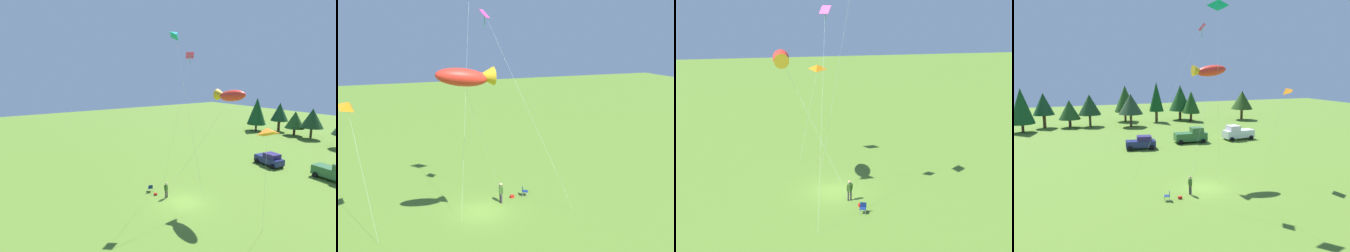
# 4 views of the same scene
# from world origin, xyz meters

# --- Properties ---
(ground_plane) EXTENTS (160.00, 160.00, 0.00)m
(ground_plane) POSITION_xyz_m (0.00, 0.00, 0.00)
(ground_plane) COLOR #547928
(person_kite_flyer) EXTENTS (0.37, 0.55, 1.74)m
(person_kite_flyer) POSITION_xyz_m (-1.96, -1.03, 1.02)
(person_kite_flyer) COLOR #3E343C
(person_kite_flyer) RESTS_ON ground
(folding_chair) EXTENTS (0.61, 0.61, 0.82)m
(folding_chair) POSITION_xyz_m (-4.27, -1.67, 0.49)
(folding_chair) COLOR navy
(folding_chair) RESTS_ON ground
(backpack_on_grass) EXTENTS (0.34, 0.26, 0.22)m
(backpack_on_grass) POSITION_xyz_m (-3.17, -1.66, 0.11)
(backpack_on_grass) COLOR red
(backpack_on_grass) RESTS_ON ground
(kite_large_fish) EXTENTS (6.19, 5.76, 11.83)m
(kite_large_fish) POSITION_xyz_m (1.89, 3.95, 11.09)
(kite_large_fish) COLOR red
(kite_large_fish) RESTS_ON ground
(kite_diamond_rainbow) EXTENTS (7.17, 2.00, 15.25)m
(kite_diamond_rainbow) POSITION_xyz_m (-0.62, 0.66, 14.10)
(kite_diamond_rainbow) COLOR #DC3B8F
(kite_diamond_rainbow) RESTS_ON ground
(kite_delta_orange) EXTENTS (1.78, 2.81, 9.52)m
(kite_delta_orange) POSITION_xyz_m (8.91, 0.33, 9.10)
(kite_delta_orange) COLOR orange
(kite_delta_orange) RESTS_ON ground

